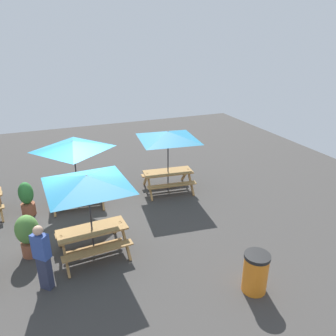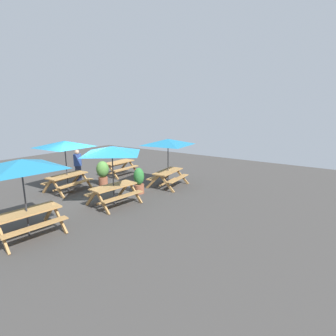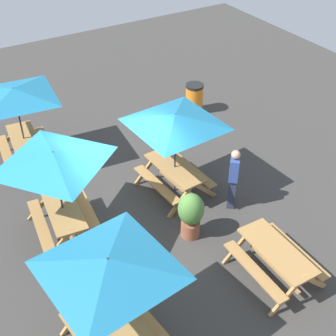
% 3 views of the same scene
% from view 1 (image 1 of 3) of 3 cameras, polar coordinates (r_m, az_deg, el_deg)
% --- Properties ---
extents(ground_plane, '(24.00, 24.00, 0.00)m').
position_cam_1_polar(ground_plane, '(10.58, -14.43, -9.80)').
color(ground_plane, '#3D3A38').
rests_on(ground_plane, ground).
extents(picnic_table_1, '(2.82, 2.82, 2.34)m').
position_cam_1_polar(picnic_table_1, '(8.36, -13.82, -3.20)').
color(picnic_table_1, '#A87A44').
rests_on(picnic_table_1, ground).
extents(picnic_table_2, '(2.81, 2.81, 2.34)m').
position_cam_1_polar(picnic_table_2, '(11.74, 0.00, 4.92)').
color(picnic_table_2, '#A87A44').
rests_on(picnic_table_2, ground).
extents(picnic_table_3, '(2.21, 2.21, 2.34)m').
position_cam_1_polar(picnic_table_3, '(11.14, -16.15, 3.04)').
color(picnic_table_3, '#A87A44').
rests_on(picnic_table_3, ground).
extents(trash_bin_orange, '(0.59, 0.59, 0.98)m').
position_cam_1_polar(trash_bin_orange, '(8.03, 14.98, -17.17)').
color(trash_bin_orange, orange).
rests_on(trash_bin_orange, ground).
extents(potted_plant_0, '(0.46, 0.46, 1.15)m').
position_cam_1_polar(potted_plant_0, '(11.53, -23.38, -4.88)').
color(potted_plant_0, '#935138').
rests_on(potted_plant_0, ground).
extents(potted_plant_1, '(0.60, 0.60, 1.20)m').
position_cam_1_polar(potted_plant_1, '(9.46, -23.24, -10.44)').
color(potted_plant_1, '#935138').
rests_on(potted_plant_1, ground).
extents(person_standing, '(0.41, 0.41, 1.67)m').
position_cam_1_polar(person_standing, '(8.10, -21.03, -14.12)').
color(person_standing, '#2D334C').
rests_on(person_standing, ground).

